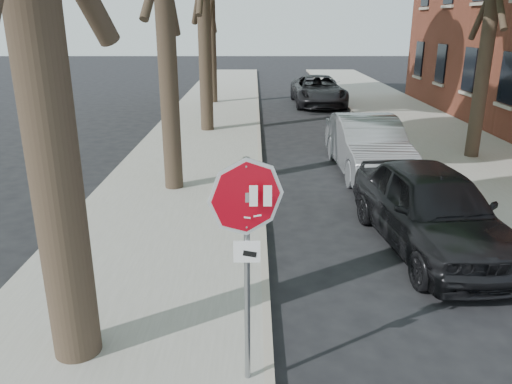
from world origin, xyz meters
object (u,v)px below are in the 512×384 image
car_a (431,208)px  car_b (368,145)px  stop_sign (247,231)px  car_d (318,91)px

car_a → car_b: car_a is taller
car_a → car_b: bearing=84.8°
stop_sign → car_b: 9.32m
car_a → car_b: (-0.09, 4.91, -0.00)m
car_b → stop_sign: bearing=-111.7°
car_b → car_d: 11.99m
stop_sign → car_d: bearing=80.9°
stop_sign → car_a: (3.30, 3.76, -1.17)m
car_a → car_b: 4.91m
stop_sign → car_b: (3.21, 8.67, -1.18)m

